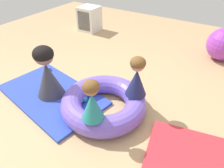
% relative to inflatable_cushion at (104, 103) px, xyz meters
% --- Properties ---
extents(ground_plane, '(8.00, 8.00, 0.00)m').
position_rel_inflatable_cushion_xyz_m(ground_plane, '(-0.09, 0.13, -0.13)').
color(ground_plane, tan).
extents(gym_mat_near_right, '(1.66, 1.15, 0.04)m').
position_rel_inflatable_cushion_xyz_m(gym_mat_near_right, '(-0.80, -0.14, -0.11)').
color(gym_mat_near_right, '#2D47B7').
rests_on(gym_mat_near_right, ground).
extents(inflatable_cushion, '(1.09, 1.09, 0.26)m').
position_rel_inflatable_cushion_xyz_m(inflatable_cushion, '(0.00, 0.00, 0.00)').
color(inflatable_cushion, '#7056D1').
rests_on(inflatable_cushion, ground).
extents(child_in_teal, '(0.34, 0.34, 0.48)m').
position_rel_inflatable_cushion_xyz_m(child_in_teal, '(0.12, -0.38, 0.37)').
color(child_in_teal, teal).
rests_on(child_in_teal, inflatable_cushion).
extents(child_in_navy, '(0.35, 0.35, 0.51)m').
position_rel_inflatable_cushion_xyz_m(child_in_navy, '(0.32, 0.24, 0.38)').
color(child_in_navy, navy).
rests_on(child_in_navy, inflatable_cushion).
extents(adult_seated, '(0.46, 0.46, 0.73)m').
position_rel_inflatable_cushion_xyz_m(adult_seated, '(-0.80, -0.14, 0.27)').
color(adult_seated, '#383842').
rests_on(adult_seated, gym_mat_near_right).
extents(play_ball_teal, '(0.09, 0.09, 0.09)m').
position_rel_inflatable_cushion_xyz_m(play_ball_teal, '(-0.30, -0.03, -0.05)').
color(play_ball_teal, teal).
rests_on(play_ball_teal, gym_mat_near_right).
extents(play_ball_yellow, '(0.10, 0.10, 0.10)m').
position_rel_inflatable_cushion_xyz_m(play_ball_yellow, '(-0.39, -0.26, -0.04)').
color(play_ball_yellow, yellow).
rests_on(play_ball_yellow, gym_mat_near_right).
extents(play_ball_blue, '(0.06, 0.06, 0.06)m').
position_rel_inflatable_cushion_xyz_m(play_ball_blue, '(-1.30, 0.29, -0.06)').
color(play_ball_blue, blue).
rests_on(play_ball_blue, gym_mat_near_right).
extents(exercise_ball_large, '(0.58, 0.58, 0.58)m').
position_rel_inflatable_cushion_xyz_m(exercise_ball_large, '(1.03, 2.32, 0.16)').
color(exercise_ball_large, purple).
rests_on(exercise_ball_large, ground).
extents(storage_cube, '(0.44, 0.44, 0.56)m').
position_rel_inflatable_cushion_xyz_m(storage_cube, '(-1.90, 2.18, 0.15)').
color(storage_cube, silver).
rests_on(storage_cube, ground).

